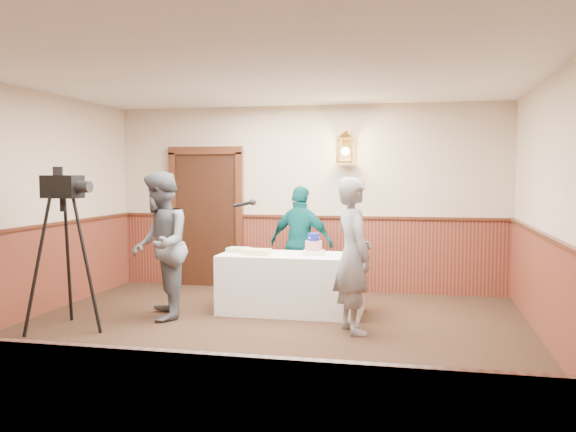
# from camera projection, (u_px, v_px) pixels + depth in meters

# --- Properties ---
(ground) EXTENTS (7.00, 7.00, 0.00)m
(ground) POSITION_uv_depth(u_px,v_px,m) (242.00, 355.00, 5.94)
(ground) COLOR black
(ground) RESTS_ON ground
(room_shell) EXTENTS (6.02, 7.02, 2.81)m
(room_shell) POSITION_uv_depth(u_px,v_px,m) (249.00, 198.00, 6.29)
(room_shell) COLOR #C8B196
(room_shell) RESTS_ON ground
(display_table) EXTENTS (1.80, 0.80, 0.75)m
(display_table) POSITION_uv_depth(u_px,v_px,m) (291.00, 283.00, 7.75)
(display_table) COLOR white
(display_table) RESTS_ON ground
(tiered_cake) EXTENTS (0.27, 0.27, 0.27)m
(tiered_cake) POSITION_uv_depth(u_px,v_px,m) (314.00, 246.00, 7.68)
(tiered_cake) COLOR #F5E2BB
(tiered_cake) RESTS_ON display_table
(sheet_cake_yellow) EXTENTS (0.33, 0.26, 0.07)m
(sheet_cake_yellow) POSITION_uv_depth(u_px,v_px,m) (257.00, 252.00, 7.69)
(sheet_cake_yellow) COLOR #FEF398
(sheet_cake_yellow) RESTS_ON display_table
(sheet_cake_green) EXTENTS (0.28, 0.23, 0.06)m
(sheet_cake_green) POSITION_uv_depth(u_px,v_px,m) (238.00, 250.00, 7.92)
(sheet_cake_green) COLOR #9FBF87
(sheet_cake_green) RESTS_ON display_table
(interviewer) EXTENTS (1.62, 1.07, 1.80)m
(interviewer) POSITION_uv_depth(u_px,v_px,m) (160.00, 246.00, 7.38)
(interviewer) COLOR #53565C
(interviewer) RESTS_ON ground
(baker) EXTENTS (0.66, 0.75, 1.73)m
(baker) POSITION_uv_depth(u_px,v_px,m) (353.00, 255.00, 6.76)
(baker) COLOR gray
(baker) RESTS_ON ground
(assistant_p) EXTENTS (1.01, 0.60, 1.60)m
(assistant_p) POSITION_uv_depth(u_px,v_px,m) (301.00, 243.00, 8.48)
(assistant_p) COLOR #0A4B4B
(assistant_p) RESTS_ON ground
(tv_camera_rig) EXTENTS (0.69, 0.64, 1.75)m
(tv_camera_rig) POSITION_uv_depth(u_px,v_px,m) (64.00, 261.00, 6.86)
(tv_camera_rig) COLOR black
(tv_camera_rig) RESTS_ON ground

